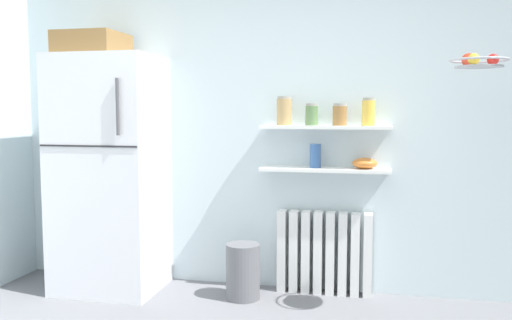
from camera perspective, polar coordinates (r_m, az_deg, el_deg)
back_wall at (r=4.26m, az=2.95°, el=3.86°), size 7.04×0.10×2.60m
refrigerator at (r=4.36m, az=-15.23°, el=-0.92°), size 0.78×0.67×1.99m
radiator at (r=4.23m, az=7.21°, el=-9.67°), size 0.72×0.12×0.63m
wall_shelf_lower at (r=4.09m, az=7.28°, el=-1.00°), size 0.97×0.22×0.02m
wall_shelf_upper at (r=4.06m, az=7.33°, el=3.45°), size 0.97×0.22×0.02m
storage_jar_0 at (r=4.10m, az=2.99°, el=5.18°), size 0.11×0.11×0.22m
storage_jar_1 at (r=4.07m, az=5.89°, el=4.79°), size 0.10×0.10×0.16m
storage_jar_2 at (r=4.05m, az=8.81°, el=4.74°), size 0.10×0.10×0.16m
storage_jar_3 at (r=4.05m, az=11.77°, el=4.98°), size 0.09×0.09×0.20m
vase at (r=4.08m, az=6.27°, el=0.44°), size 0.09×0.09×0.18m
shelf_bowl at (r=4.07m, az=11.39°, el=-0.34°), size 0.18×0.18×0.08m
trash_bin at (r=4.12m, az=-1.38°, el=-11.64°), size 0.25×0.25×0.41m
hanging_fruit_basket at (r=3.67m, az=22.36°, el=9.60°), size 0.35×0.35×0.10m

